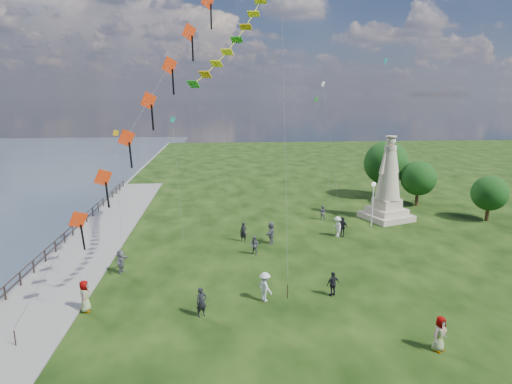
{
  "coord_description": "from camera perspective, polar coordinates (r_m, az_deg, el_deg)",
  "views": [
    {
      "loc": [
        -3.36,
        -20.54,
        12.03
      ],
      "look_at": [
        -1.0,
        8.0,
        5.5
      ],
      "focal_mm": 30.0,
      "sensor_mm": 36.0,
      "label": 1
    }
  ],
  "objects": [
    {
      "name": "red_kite_train",
      "position": [
        25.52,
        -14.36,
        10.92
      ],
      "size": [
        9.97,
        9.35,
        18.24
      ],
      "color": "black",
      "rests_on": "ground"
    },
    {
      "name": "person_3",
      "position": [
        27.06,
        10.23,
        -11.96
      ],
      "size": [
        1.01,
        0.78,
        1.54
      ],
      "primitive_type": "imported",
      "rotation": [
        0.0,
        0.0,
        3.54
      ],
      "color": "black",
      "rests_on": "ground"
    },
    {
      "name": "person_4",
      "position": [
        23.23,
        23.29,
        -16.96
      ],
      "size": [
        1.01,
        0.88,
        1.77
      ],
      "primitive_type": "imported",
      "rotation": [
        0.0,
        0.0,
        0.5
      ],
      "color": "#595960",
      "rests_on": "ground"
    },
    {
      "name": "person_10",
      "position": [
        26.66,
        -21.86,
        -12.76
      ],
      "size": [
        0.64,
        0.96,
        1.86
      ],
      "primitive_type": "imported",
      "rotation": [
        0.0,
        0.0,
        1.67
      ],
      "color": "#595960",
      "rests_on": "ground"
    },
    {
      "name": "person_6",
      "position": [
        35.85,
        -1.68,
        -5.37
      ],
      "size": [
        0.7,
        0.58,
        1.65
      ],
      "primitive_type": "imported",
      "rotation": [
        0.0,
        0.0,
        -0.35
      ],
      "color": "black",
      "rests_on": "ground"
    },
    {
      "name": "tree_row",
      "position": [
        50.9,
        19.72,
        2.65
      ],
      "size": [
        10.72,
        14.4,
        6.77
      ],
      "color": "#382314",
      "rests_on": "ground"
    },
    {
      "name": "person_11",
      "position": [
        35.41,
        2.02,
        -5.44
      ],
      "size": [
        1.22,
        1.85,
        1.84
      ],
      "primitive_type": "imported",
      "rotation": [
        0.0,
        0.0,
        4.41
      ],
      "color": "#595960",
      "rests_on": "ground"
    },
    {
      "name": "waterfront",
      "position": [
        34.05,
        -25.13,
        -9.24
      ],
      "size": [
        200.0,
        200.0,
        1.51
      ],
      "color": "#374553",
      "rests_on": "ground"
    },
    {
      "name": "statue",
      "position": [
        43.6,
        17.17,
        0.45
      ],
      "size": [
        5.17,
        5.17,
        8.21
      ],
      "rotation": [
        0.0,
        0.0,
        0.35
      ],
      "color": "tan",
      "rests_on": "ground"
    },
    {
      "name": "person_9",
      "position": [
        37.9,
        11.44,
        -4.55
      ],
      "size": [
        1.07,
        1.1,
        1.73
      ],
      "primitive_type": "imported",
      "rotation": [
        0.0,
        0.0,
        -0.83
      ],
      "color": "black",
      "rests_on": "ground"
    },
    {
      "name": "person_2",
      "position": [
        26.02,
        1.21,
        -12.51
      ],
      "size": [
        1.12,
        1.29,
        1.78
      ],
      "primitive_type": "imported",
      "rotation": [
        0.0,
        0.0,
        2.13
      ],
      "color": "silver",
      "rests_on": "ground"
    },
    {
      "name": "person_0",
      "position": [
        24.56,
        -7.29,
        -14.37
      ],
      "size": [
        0.73,
        0.63,
        1.68
      ],
      "primitive_type": "imported",
      "rotation": [
        0.0,
        0.0,
        0.46
      ],
      "color": "black",
      "rests_on": "ground"
    },
    {
      "name": "small_kites",
      "position": [
        43.79,
        1.18,
        12.0
      ],
      "size": [
        27.47,
        16.2,
        23.17
      ],
      "color": "#178D80",
      "rests_on": "ground"
    },
    {
      "name": "person_7",
      "position": [
        42.48,
        8.84,
        -2.7
      ],
      "size": [
        0.86,
        0.72,
        1.51
      ],
      "primitive_type": "imported",
      "rotation": [
        0.0,
        0.0,
        2.69
      ],
      "color": "#595960",
      "rests_on": "ground"
    },
    {
      "name": "person_5",
      "position": [
        31.2,
        -17.56,
        -8.8
      ],
      "size": [
        0.98,
        1.66,
        1.68
      ],
      "primitive_type": "imported",
      "rotation": [
        0.0,
        0.0,
        1.36
      ],
      "color": "#595960",
      "rests_on": "ground"
    },
    {
      "name": "person_1",
      "position": [
        32.97,
        -0.19,
        -7.17
      ],
      "size": [
        0.84,
        0.8,
        1.49
      ],
      "primitive_type": "imported",
      "rotation": [
        0.0,
        0.0,
        -0.68
      ],
      "color": "#595960",
      "rests_on": "ground"
    },
    {
      "name": "person_8",
      "position": [
        37.76,
        10.8,
        -4.55
      ],
      "size": [
        0.78,
        1.23,
        1.78
      ],
      "primitive_type": "imported",
      "rotation": [
        0.0,
        0.0,
        -1.4
      ],
      "color": "silver",
      "rests_on": "ground"
    },
    {
      "name": "lamppost",
      "position": [
        40.69,
        15.35,
        -0.36
      ],
      "size": [
        0.39,
        0.39,
        4.24
      ],
      "color": "silver",
      "rests_on": "ground"
    }
  ]
}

